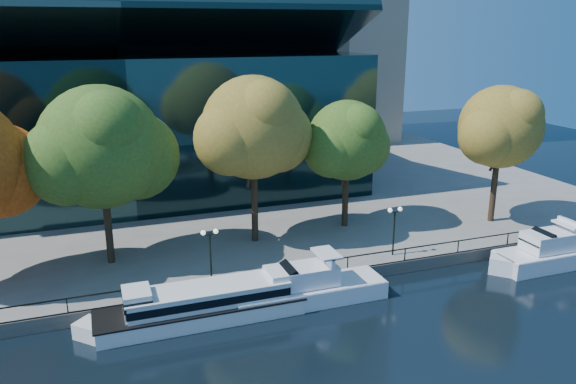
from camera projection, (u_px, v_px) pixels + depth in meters
name	position (u px, v px, depth m)	size (l,w,h in m)	color
ground	(231.00, 323.00, 36.91)	(160.00, 160.00, 0.00)	black
promenade	(158.00, 180.00, 69.60)	(90.00, 67.08, 1.00)	slate
railing	(219.00, 276.00, 39.30)	(88.20, 0.08, 0.99)	black
convention_building	(122.00, 123.00, 61.89)	(50.00, 24.57, 21.43)	black
tour_boat	(196.00, 304.00, 36.91)	(14.98, 3.34, 2.84)	silver
cruiser_near	(302.00, 288.00, 39.45)	(12.24, 3.15, 3.55)	white
cruiser_far	(550.00, 252.00, 45.53)	(11.36, 3.15, 3.71)	white
tree_2	(104.00, 150.00, 41.50)	(11.51, 9.44, 13.80)	black
tree_3	(256.00, 130.00, 45.79)	(10.62, 8.71, 14.10)	black
tree_4	(349.00, 142.00, 49.97)	(8.96, 7.35, 11.62)	black
tree_5	(502.00, 129.00, 50.99)	(9.41, 7.72, 12.78)	black
lamp_1	(210.00, 244.00, 39.76)	(1.26, 0.36, 4.03)	black
lamp_2	(395.00, 220.00, 44.61)	(1.26, 0.36, 4.03)	black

